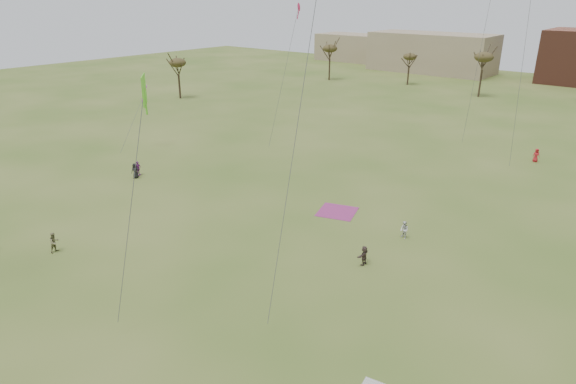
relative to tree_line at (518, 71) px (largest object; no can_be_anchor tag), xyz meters
The scene contains 11 objects.
ground 79.49m from the tree_line, 87.94° to the right, with size 260.00×260.00×0.00m, color #3B591C.
spectator_fore_b 80.00m from the tree_line, 98.80° to the right, with size 0.83×0.65×1.72m, color olive.
spectator_fore_c 65.35m from the tree_line, 82.62° to the right, with size 1.47×0.47×1.59m, color #513E3A.
flyer_mid_a 68.33m from the tree_line, 108.95° to the right, with size 0.86×0.56×1.77m, color black.
spectator_mid_d 67.81m from the tree_line, 109.58° to the right, with size 1.00×0.42×1.70m, color #A243A0.
spectator_mid_e 59.42m from the tree_line, 81.56° to the right, with size 0.75×0.59×1.55m, color silver.
flyer_far_b 31.72m from the tree_line, 68.05° to the right, with size 0.84×0.54×1.71m, color red.
blanket_plum 57.95m from the tree_line, 88.91° to the right, with size 3.51×3.51×0.03m, color #9B2F72.
tree_line is the anchor object (origin of this frame).
building_tan 48.22m from the tree_line, 131.87° to the left, with size 32.00×14.00×10.00m, color #937F60.
building_tan_west 75.57m from the tree_line, 145.40° to the left, with size 20.00×12.00×8.00m, color #937F60.
Camera 1 is at (22.45, -15.19, 19.66)m, focal length 30.85 mm.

